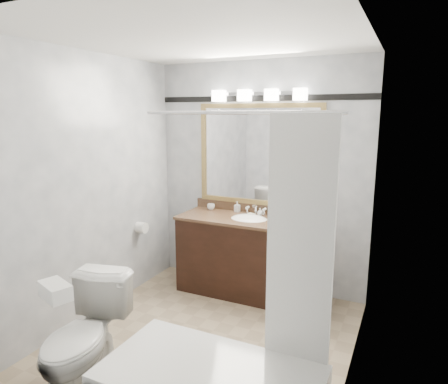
{
  "coord_description": "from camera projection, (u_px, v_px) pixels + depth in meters",
  "views": [
    {
      "loc": [
        1.51,
        -2.79,
        1.95
      ],
      "look_at": [
        0.02,
        0.35,
        1.26
      ],
      "focal_mm": 32.0,
      "sensor_mm": 36.0,
      "label": 1
    }
  ],
  "objects": [
    {
      "name": "room",
      "position": [
        203.0,
        200.0,
        3.24
      ],
      "size": [
        2.42,
        2.62,
        2.52
      ],
      "color": "tan",
      "rests_on": "ground"
    },
    {
      "name": "vanity",
      "position": [
        249.0,
        255.0,
        4.3
      ],
      "size": [
        1.53,
        0.58,
        0.97
      ],
      "color": "black",
      "rests_on": "ground"
    },
    {
      "name": "mirror",
      "position": [
        259.0,
        155.0,
        4.33
      ],
      "size": [
        1.4,
        0.04,
        1.1
      ],
      "color": "#AA8A4C",
      "rests_on": "room"
    },
    {
      "name": "vanity_light_bar",
      "position": [
        258.0,
        95.0,
        4.16
      ],
      "size": [
        1.02,
        0.14,
        0.12
      ],
      "color": "silver",
      "rests_on": "room"
    },
    {
      "name": "accent_stripe",
      "position": [
        260.0,
        98.0,
        4.23
      ],
      "size": [
        2.4,
        0.01,
        0.06
      ],
      "primitive_type": "cube",
      "color": "black",
      "rests_on": "room"
    },
    {
      "name": "tp_roll",
      "position": [
        142.0,
        228.0,
        4.42
      ],
      "size": [
        0.11,
        0.12,
        0.12
      ],
      "primitive_type": "cylinder",
      "rotation": [
        0.0,
        1.57,
        0.0
      ],
      "color": "white",
      "rests_on": "room"
    },
    {
      "name": "toilet",
      "position": [
        83.0,
        339.0,
        2.79
      ],
      "size": [
        0.61,
        0.86,
        0.79
      ],
      "primitive_type": "imported",
      "rotation": [
        0.0,
        0.0,
        0.23
      ],
      "color": "white",
      "rests_on": "ground"
    },
    {
      "name": "tissue_box",
      "position": [
        55.0,
        291.0,
        2.53
      ],
      "size": [
        0.27,
        0.21,
        0.1
      ],
      "primitive_type": "cube",
      "rotation": [
        0.0,
        0.0,
        -0.34
      ],
      "color": "white",
      "rests_on": "toilet"
    },
    {
      "name": "coffee_maker",
      "position": [
        301.0,
        205.0,
        3.99
      ],
      "size": [
        0.2,
        0.24,
        0.38
      ],
      "rotation": [
        0.0,
        0.0,
        0.29
      ],
      "color": "black",
      "rests_on": "vanity"
    },
    {
      "name": "cup_left",
      "position": [
        211.0,
        207.0,
        4.6
      ],
      "size": [
        0.1,
        0.1,
        0.07
      ],
      "primitive_type": "imported",
      "rotation": [
        0.0,
        0.0,
        -0.18
      ],
      "color": "white",
      "rests_on": "vanity"
    },
    {
      "name": "soap_bottle_a",
      "position": [
        237.0,
        207.0,
        4.5
      ],
      "size": [
        0.07,
        0.07,
        0.12
      ],
      "primitive_type": "imported",
      "rotation": [
        0.0,
        0.0,
        -0.28
      ],
      "color": "white",
      "rests_on": "vanity"
    },
    {
      "name": "soap_bottle_b",
      "position": [
        260.0,
        212.0,
        4.34
      ],
      "size": [
        0.08,
        0.08,
        0.08
      ],
      "primitive_type": "imported",
      "rotation": [
        0.0,
        0.0,
        -0.26
      ],
      "color": "white",
      "rests_on": "vanity"
    },
    {
      "name": "soap_bar",
      "position": [
        251.0,
        215.0,
        4.33
      ],
      "size": [
        0.09,
        0.08,
        0.03
      ],
      "primitive_type": "cube",
      "rotation": [
        0.0,
        0.0,
        -0.42
      ],
      "color": "beige",
      "rests_on": "vanity"
    }
  ]
}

